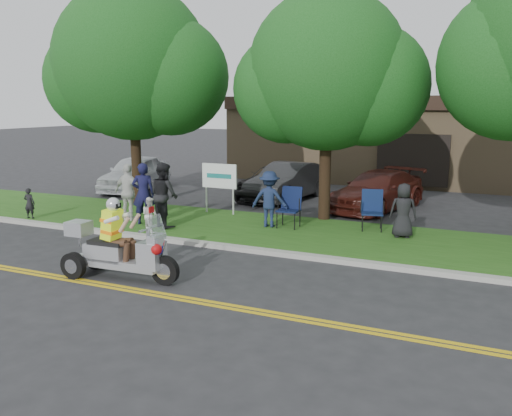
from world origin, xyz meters
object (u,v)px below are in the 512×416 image
at_px(trike_scooter, 117,251).
at_px(spectator_adult_mid, 164,195).
at_px(parked_car_mid, 275,183).
at_px(spectator_adult_right, 129,192).
at_px(lawn_chair_b, 372,207).
at_px(parked_car_right, 378,190).
at_px(spectator_adult_left, 143,193).
at_px(lawn_chair_a, 290,204).
at_px(parked_car_far_left, 135,173).
at_px(parked_car_left, 287,181).

xyz_separation_m(trike_scooter, spectator_adult_mid, (-1.61, 4.19, 0.44)).
bearing_deg(parked_car_mid, spectator_adult_right, -115.30).
bearing_deg(lawn_chair_b, parked_car_right, 85.25).
bearing_deg(trike_scooter, parked_car_right, 68.26).
height_order(spectator_adult_left, parked_car_mid, spectator_adult_left).
distance_m(spectator_adult_mid, parked_car_mid, 6.32).
bearing_deg(parked_car_mid, trike_scooter, -89.20).
bearing_deg(parked_car_right, trike_scooter, -93.26).
bearing_deg(spectator_adult_right, lawn_chair_b, -161.37).
bearing_deg(lawn_chair_a, parked_car_right, 66.95).
height_order(spectator_adult_mid, spectator_adult_right, spectator_adult_mid).
xyz_separation_m(lawn_chair_a, spectator_adult_left, (-4.16, -1.45, 0.26)).
distance_m(lawn_chair_a, parked_car_far_left, 9.57).
bearing_deg(parked_car_right, spectator_adult_right, -124.30).
height_order(trike_scooter, parked_car_right, trike_scooter).
distance_m(spectator_adult_mid, spectator_adult_right, 1.54).
xyz_separation_m(spectator_adult_left, spectator_adult_mid, (0.79, -0.08, 0.03)).
bearing_deg(spectator_adult_left, lawn_chair_a, 169.55).
bearing_deg(spectator_adult_right, trike_scooter, 128.47).
xyz_separation_m(trike_scooter, parked_car_mid, (-0.66, 10.42, 0.02)).
xyz_separation_m(spectator_adult_mid, spectator_adult_right, (-1.51, 0.30, -0.07)).
bearing_deg(lawn_chair_b, parked_car_mid, 125.02).
relative_size(trike_scooter, spectator_adult_left, 1.45).
bearing_deg(trike_scooter, spectator_adult_mid, 108.19).
distance_m(trike_scooter, lawn_chair_a, 5.99).
height_order(trike_scooter, spectator_adult_left, spectator_adult_left).
bearing_deg(spectator_adult_mid, lawn_chair_b, -131.57).
bearing_deg(parked_car_left, parked_car_mid, -169.20).
distance_m(spectator_adult_mid, parked_car_far_left, 7.74).
relative_size(spectator_adult_mid, parked_car_left, 0.44).
xyz_separation_m(lawn_chair_a, parked_car_far_left, (-8.64, 4.12, -0.02)).
bearing_deg(lawn_chair_b, spectator_adult_mid, -172.93).
height_order(lawn_chair_a, lawn_chair_b, lawn_chair_a).
xyz_separation_m(lawn_chair_a, parked_car_right, (1.66, 4.26, -0.10)).
relative_size(spectator_adult_right, parked_car_mid, 0.38).
bearing_deg(parked_car_mid, lawn_chair_b, -43.55).
distance_m(lawn_chair_a, lawn_chair_b, 2.36).
distance_m(lawn_chair_b, parked_car_left, 5.83).
bearing_deg(lawn_chair_a, parked_car_left, 110.42).
distance_m(lawn_chair_a, spectator_adult_mid, 3.71).
distance_m(lawn_chair_b, spectator_adult_left, 6.77).
xyz_separation_m(spectator_adult_left, parked_car_left, (2.24, 6.17, -0.31)).
bearing_deg(trike_scooter, lawn_chair_b, 54.98).
distance_m(parked_car_left, parked_car_mid, 0.51).
height_order(lawn_chair_b, spectator_adult_right, spectator_adult_right).
xyz_separation_m(parked_car_left, parked_car_right, (3.58, -0.47, -0.04)).
distance_m(trike_scooter, parked_car_right, 10.55).
height_order(spectator_adult_left, parked_car_right, spectator_adult_left).
relative_size(lawn_chair_a, spectator_adult_mid, 0.62).
height_order(spectator_adult_mid, parked_car_far_left, spectator_adult_mid).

